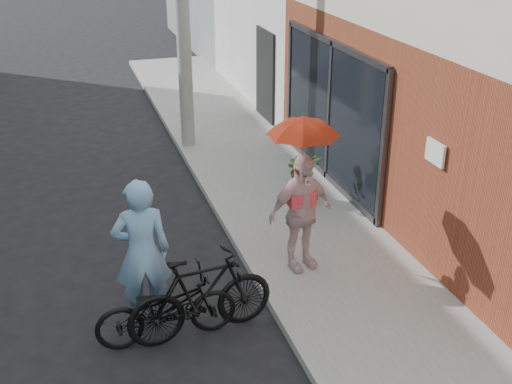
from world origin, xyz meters
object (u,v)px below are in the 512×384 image
planter (302,192)px  bike_left (166,308)px  officer (142,253)px  bike_right (201,296)px  kimono_woman (301,213)px

planter → bike_left: bearing=-133.8°
officer → bike_right: (0.59, -0.51, -0.41)m
officer → kimono_woman: (2.18, 0.43, 0.00)m
bike_left → bike_right: size_ratio=0.93×
officer → kimono_woman: officer is taller
officer → bike_left: 0.72m
officer → kimono_woman: 2.22m
kimono_woman → planter: 2.36m
bike_left → kimono_woman: (2.01, 0.90, 0.51)m
bike_right → planter: bike_right is taller
officer → planter: 4.00m
bike_left → kimono_woman: bearing=-67.2°
bike_right → officer: bearing=42.1°
bike_right → kimono_woman: bearing=-66.5°
officer → bike_left: (0.18, -0.47, -0.51)m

